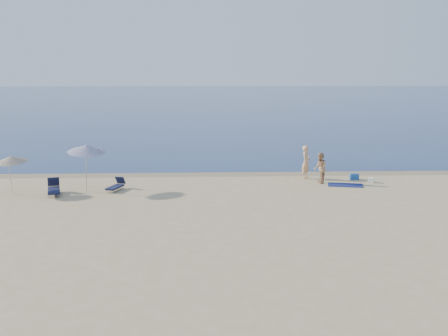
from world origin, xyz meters
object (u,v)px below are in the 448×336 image
(person_right, at_px, (320,168))
(umbrella_near, at_px, (87,149))
(person_left, at_px, (306,162))
(blue_cooler, at_px, (354,177))

(person_right, relative_size, umbrella_near, 0.66)
(person_right, distance_m, umbrella_near, 12.90)
(person_left, height_order, blue_cooler, person_left)
(blue_cooler, bearing_deg, person_left, 168.47)
(person_right, distance_m, blue_cooler, 2.51)
(person_left, bearing_deg, person_right, -128.67)
(blue_cooler, xyz_separation_m, umbrella_near, (-14.96, -2.41, 2.09))
(person_left, relative_size, blue_cooler, 3.95)
(person_right, bearing_deg, umbrella_near, -80.85)
(person_right, bearing_deg, person_left, -156.21)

